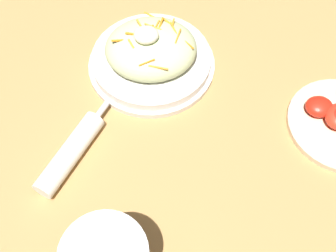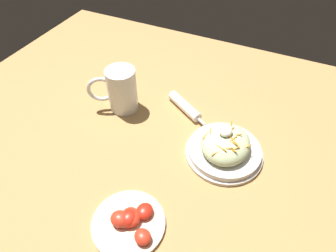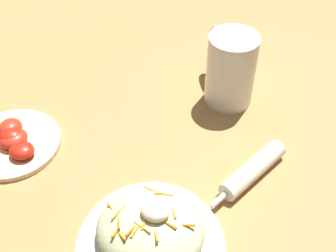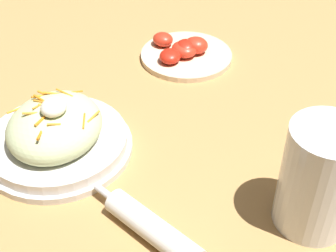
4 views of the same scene
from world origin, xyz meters
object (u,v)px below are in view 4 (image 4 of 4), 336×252
at_px(beer_mug, 321,181).
at_px(napkin_roll, 152,228).
at_px(salad_plate, 56,134).
at_px(tomato_plate, 185,52).

relative_size(beer_mug, napkin_roll, 0.89).
xyz_separation_m(salad_plate, napkin_roll, (-0.13, -0.18, -0.02)).
xyz_separation_m(beer_mug, tomato_plate, (0.36, 0.24, -0.05)).
distance_m(napkin_roll, tomato_plate, 0.44).
relative_size(beer_mug, tomato_plate, 0.84).
relative_size(salad_plate, napkin_roll, 1.35).
height_order(salad_plate, beer_mug, beer_mug).
relative_size(salad_plate, beer_mug, 1.51).
relative_size(napkin_roll, tomato_plate, 0.93).
bearing_deg(tomato_plate, beer_mug, -146.81).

